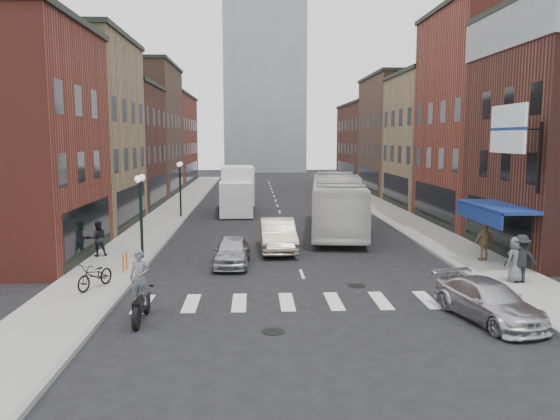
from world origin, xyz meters
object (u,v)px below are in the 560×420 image
object	(u,v)px
box_truck	(237,190)
motorcycle_rider	(140,288)
curb_car	(488,301)
parked_bicycle	(95,275)
streetlamp_near	(141,200)
streetlamp_far	(180,179)
transit_bus	(337,203)
ped_right_b	(484,242)
ped_right_c	(516,259)
sedan_left_far	(278,235)
ped_right_a	(521,258)
sedan_left_near	(232,251)
billboard_sign	(510,131)
bike_rack	(125,262)
ped_left_solo	(98,238)

from	to	relation	value
box_truck	motorcycle_rider	xyz separation A→B (m)	(-2.31, -25.73, -0.67)
curb_car	parked_bicycle	size ratio (longest dim) A/B	2.25
streetlamp_near	streetlamp_far	bearing A→B (deg)	90.00
transit_bus	ped_right_b	size ratio (longest dim) A/B	7.26
ped_right_b	ped_right_c	bearing A→B (deg)	71.54
transit_bus	parked_bicycle	size ratio (longest dim) A/B	6.67
parked_bicycle	ped_right_c	world-z (taller)	ped_right_c
box_truck	parked_bicycle	bearing A→B (deg)	-104.53
sedan_left_far	motorcycle_rider	bearing A→B (deg)	-115.46
streetlamp_far	ped_right_a	size ratio (longest dim) A/B	2.15
motorcycle_rider	sedan_left_near	world-z (taller)	motorcycle_rider
streetlamp_near	ped_right_b	xyz separation A→B (m)	(16.04, -1.45, -1.88)
parked_bicycle	sedan_left_far	bearing A→B (deg)	68.54
box_truck	transit_bus	bearing A→B (deg)	-57.36
box_truck	ped_right_b	xyz separation A→B (m)	(12.00, -18.29, -0.73)
billboard_sign	sedan_left_far	size ratio (longest dim) A/B	0.74
transit_bus	ped_right_b	world-z (taller)	transit_bus
streetlamp_far	ped_right_c	distance (m)	24.89
curb_car	ped_right_c	size ratio (longest dim) A/B	2.40
streetlamp_far	bike_rack	bearing A→B (deg)	-90.69
parked_bicycle	transit_bus	bearing A→B (deg)	72.23
sedan_left_near	ped_right_b	bearing A→B (deg)	1.15
sedan_left_near	curb_car	distance (m)	11.73
curb_car	ped_right_a	size ratio (longest dim) A/B	2.28
streetlamp_far	ped_right_c	size ratio (longest dim) A/B	2.27
sedan_left_near	motorcycle_rider	bearing A→B (deg)	-106.39
streetlamp_far	ped_left_solo	size ratio (longest dim) A/B	2.39
billboard_sign	bike_rack	size ratio (longest dim) A/B	4.62
sedan_left_far	ped_right_a	size ratio (longest dim) A/B	2.62
sedan_left_far	curb_car	bearing A→B (deg)	-62.44
transit_bus	sedan_left_far	world-z (taller)	transit_bus
parked_bicycle	sedan_left_near	bearing A→B (deg)	62.76
curb_car	ped_right_c	world-z (taller)	ped_right_c
streetlamp_far	ped_left_solo	bearing A→B (deg)	-99.23
motorcycle_rider	sedan_left_far	world-z (taller)	motorcycle_rider
billboard_sign	parked_bicycle	xyz separation A→B (m)	(-16.67, -1.88, -5.48)
billboard_sign	sedan_left_near	distance (m)	13.08
sedan_left_near	ped_right_b	world-z (taller)	ped_right_b
curb_car	billboard_sign	bearing A→B (deg)	47.34
box_truck	parked_bicycle	world-z (taller)	box_truck
box_truck	bike_rack	bearing A→B (deg)	-104.76
box_truck	sedan_left_near	size ratio (longest dim) A/B	2.11
curb_car	ped_right_b	bearing A→B (deg)	53.65
billboard_sign	transit_bus	size ratio (longest dim) A/B	0.29
streetlamp_near	sedan_left_near	xyz separation A→B (m)	(4.33, -1.22, -2.24)
ped_left_solo	ped_right_a	world-z (taller)	ped_right_a
streetlamp_far	curb_car	size ratio (longest dim) A/B	0.95
transit_bus	sedan_left_far	bearing A→B (deg)	-118.42
billboard_sign	parked_bicycle	distance (m)	17.65
billboard_sign	ped_right_c	bearing A→B (deg)	-99.21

